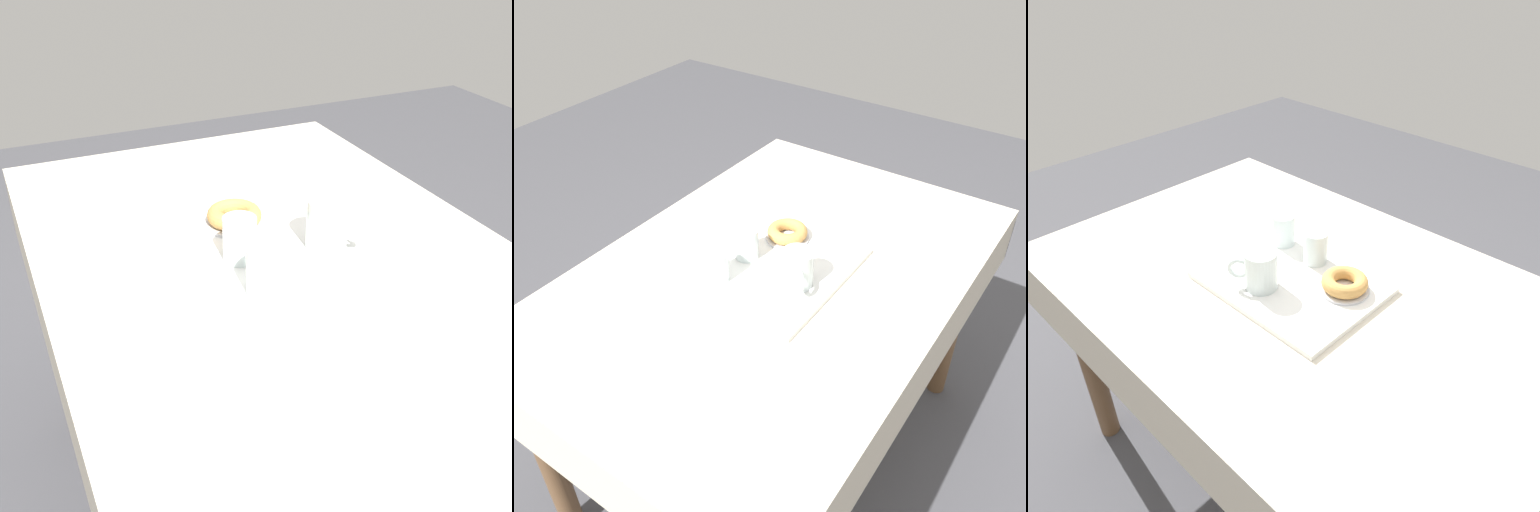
{
  "view_description": "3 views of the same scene",
  "coord_description": "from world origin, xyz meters",
  "views": [
    {
      "loc": [
        -0.97,
        0.48,
        1.4
      ],
      "look_at": [
        -0.04,
        0.06,
        0.81
      ],
      "focal_mm": 45.31,
      "sensor_mm": 36.0,
      "label": 1
    },
    {
      "loc": [
        -0.99,
        -0.66,
        1.71
      ],
      "look_at": [
        0.02,
        0.04,
        0.79
      ],
      "focal_mm": 40.3,
      "sensor_mm": 36.0,
      "label": 2
    },
    {
      "loc": [
        0.67,
        -0.73,
        1.52
      ],
      "look_at": [
        -0.05,
        0.01,
        0.83
      ],
      "focal_mm": 34.82,
      "sensor_mm": 36.0,
      "label": 3
    }
  ],
  "objects": [
    {
      "name": "donut_plate_left",
      "position": [
        0.12,
        0.04,
        0.79
      ],
      "size": [
        0.12,
        0.12,
        0.01
      ],
      "primitive_type": "cylinder",
      "color": "silver",
      "rests_on": "serving_tray"
    },
    {
      "name": "dining_table",
      "position": [
        0.0,
        0.0,
        0.67
      ],
      "size": [
        1.32,
        0.89,
        0.78
      ],
      "color": "beige",
      "rests_on": "ground"
    },
    {
      "name": "water_glass_far",
      "position": [
        -0.01,
        0.08,
        0.83
      ],
      "size": [
        0.06,
        0.06,
        0.09
      ],
      "color": "silver",
      "rests_on": "serving_tray"
    },
    {
      "name": "tea_mug_left",
      "position": [
        -0.03,
        -0.09,
        0.84
      ],
      "size": [
        0.11,
        0.1,
        0.1
      ],
      "color": "silver",
      "rests_on": "serving_tray"
    },
    {
      "name": "serving_tray",
      "position": [
        -0.0,
        -0.02,
        0.78
      ],
      "size": [
        0.42,
        0.32,
        0.01
      ],
      "primitive_type": "cube",
      "color": "white",
      "rests_on": "dining_table"
    },
    {
      "name": "sugar_donut_left",
      "position": [
        0.12,
        0.04,
        0.81
      ],
      "size": [
        0.11,
        0.11,
        0.03
      ],
      "primitive_type": "torus",
      "color": "tan",
      "rests_on": "donut_plate_left"
    },
    {
      "name": "water_glass_near",
      "position": [
        -0.13,
        0.09,
        0.83
      ],
      "size": [
        0.06,
        0.06,
        0.09
      ],
      "color": "silver",
      "rests_on": "serving_tray"
    },
    {
      "name": "ground_plane",
      "position": [
        0.0,
        0.0,
        0.0
      ],
      "size": [
        6.0,
        6.0,
        0.0
      ],
      "primitive_type": "plane",
      "color": "#47474C"
    }
  ]
}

